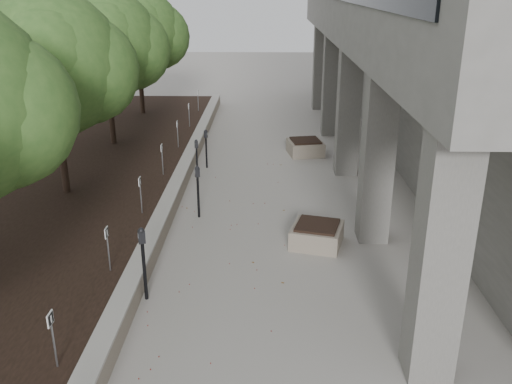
# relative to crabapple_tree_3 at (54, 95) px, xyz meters

# --- Properties ---
(retaining_wall) EXTENTS (0.39, 26.00, 0.50)m
(retaining_wall) POSITION_rel_crabapple_tree_3_xyz_m (2.97, 1.00, -2.87)
(retaining_wall) COLOR gray
(retaining_wall) RESTS_ON ground
(planting_bed) EXTENTS (7.00, 26.00, 0.40)m
(planting_bed) POSITION_rel_crabapple_tree_3_xyz_m (-0.70, 1.00, -2.92)
(planting_bed) COLOR black
(planting_bed) RESTS_ON ground
(crabapple_tree_3) EXTENTS (4.60, 4.00, 5.44)m
(crabapple_tree_3) POSITION_rel_crabapple_tree_3_xyz_m (0.00, 0.00, 0.00)
(crabapple_tree_3) COLOR #345E23
(crabapple_tree_3) RESTS_ON planting_bed
(crabapple_tree_4) EXTENTS (4.60, 4.00, 5.44)m
(crabapple_tree_4) POSITION_rel_crabapple_tree_3_xyz_m (0.00, 5.00, 0.00)
(crabapple_tree_4) COLOR #345E23
(crabapple_tree_4) RESTS_ON planting_bed
(crabapple_tree_5) EXTENTS (4.60, 4.00, 5.44)m
(crabapple_tree_5) POSITION_rel_crabapple_tree_3_xyz_m (0.00, 10.00, 0.00)
(crabapple_tree_5) COLOR #345E23
(crabapple_tree_5) RESTS_ON planting_bed
(parking_sign_2) EXTENTS (0.04, 0.22, 0.96)m
(parking_sign_2) POSITION_rel_crabapple_tree_3_xyz_m (2.45, -7.50, -2.24)
(parking_sign_2) COLOR black
(parking_sign_2) RESTS_ON planting_bed
(parking_sign_3) EXTENTS (0.04, 0.22, 0.96)m
(parking_sign_3) POSITION_rel_crabapple_tree_3_xyz_m (2.45, -4.50, -2.24)
(parking_sign_3) COLOR black
(parking_sign_3) RESTS_ON planting_bed
(parking_sign_4) EXTENTS (0.04, 0.22, 0.96)m
(parking_sign_4) POSITION_rel_crabapple_tree_3_xyz_m (2.45, -1.50, -2.24)
(parking_sign_4) COLOR black
(parking_sign_4) RESTS_ON planting_bed
(parking_sign_5) EXTENTS (0.04, 0.22, 0.96)m
(parking_sign_5) POSITION_rel_crabapple_tree_3_xyz_m (2.45, 1.50, -2.24)
(parking_sign_5) COLOR black
(parking_sign_5) RESTS_ON planting_bed
(parking_sign_6) EXTENTS (0.04, 0.22, 0.96)m
(parking_sign_6) POSITION_rel_crabapple_tree_3_xyz_m (2.45, 4.50, -2.24)
(parking_sign_6) COLOR black
(parking_sign_6) RESTS_ON planting_bed
(parking_sign_7) EXTENTS (0.04, 0.22, 0.96)m
(parking_sign_7) POSITION_rel_crabapple_tree_3_xyz_m (2.45, 7.50, -2.24)
(parking_sign_7) COLOR black
(parking_sign_7) RESTS_ON planting_bed
(parking_sign_8) EXTENTS (0.04, 0.22, 0.96)m
(parking_sign_8) POSITION_rel_crabapple_tree_3_xyz_m (2.45, 10.50, -2.24)
(parking_sign_8) COLOR black
(parking_sign_8) RESTS_ON planting_bed
(parking_meter_2) EXTENTS (0.18, 0.16, 1.55)m
(parking_meter_2) POSITION_rel_crabapple_tree_3_xyz_m (3.25, -4.92, -2.34)
(parking_meter_2) COLOR black
(parking_meter_2) RESTS_ON ground
(parking_meter_3) EXTENTS (0.17, 0.14, 1.44)m
(parking_meter_3) POSITION_rel_crabapple_tree_3_xyz_m (3.81, -0.81, -2.40)
(parking_meter_3) COLOR black
(parking_meter_3) RESTS_ON ground
(parking_meter_4) EXTENTS (0.15, 0.12, 1.34)m
(parking_meter_4) POSITION_rel_crabapple_tree_3_xyz_m (3.58, 3.39, -2.45)
(parking_meter_4) COLOR black
(parking_meter_4) RESTS_ON ground
(parking_meter_5) EXTENTS (0.14, 0.12, 1.30)m
(parking_meter_5) POSITION_rel_crabapple_tree_3_xyz_m (3.39, 2.28, -2.47)
(parking_meter_5) COLOR black
(parking_meter_5) RESTS_ON ground
(planter_front) EXTENTS (1.40, 1.40, 0.53)m
(planter_front) POSITION_rel_crabapple_tree_3_xyz_m (6.83, -2.40, -2.85)
(planter_front) COLOR gray
(planter_front) RESTS_ON ground
(planter_back) EXTENTS (1.38, 1.38, 0.56)m
(planter_back) POSITION_rel_crabapple_tree_3_xyz_m (7.02, 5.04, -2.84)
(planter_back) COLOR gray
(planter_back) RESTS_ON ground
(berry_scatter) EXTENTS (3.30, 14.10, 0.02)m
(berry_scatter) POSITION_rel_crabapple_tree_3_xyz_m (4.70, -3.00, -3.11)
(berry_scatter) COLOR maroon
(berry_scatter) RESTS_ON ground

